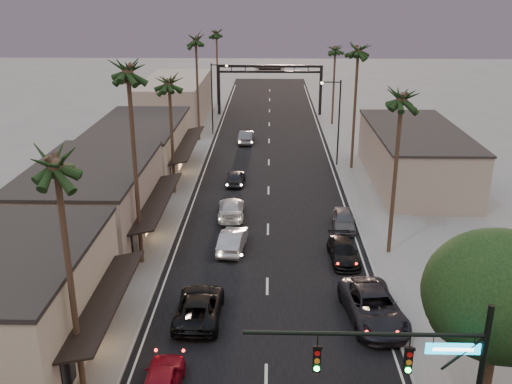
# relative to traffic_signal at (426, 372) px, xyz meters

# --- Properties ---
(ground) EXTENTS (200.00, 200.00, 0.00)m
(ground) POSITION_rel_traffic_signal_xyz_m (-5.69, 36.00, -5.08)
(ground) COLOR slate
(ground) RESTS_ON ground
(road) EXTENTS (14.00, 120.00, 0.02)m
(road) POSITION_rel_traffic_signal_xyz_m (-5.69, 41.00, -5.08)
(road) COLOR black
(road) RESTS_ON ground
(sidewalk_left) EXTENTS (5.00, 92.00, 0.12)m
(sidewalk_left) POSITION_rel_traffic_signal_xyz_m (-15.19, 48.00, -5.02)
(sidewalk_left) COLOR slate
(sidewalk_left) RESTS_ON ground
(sidewalk_right) EXTENTS (5.00, 92.00, 0.12)m
(sidewalk_right) POSITION_rel_traffic_signal_xyz_m (3.81, 48.00, -5.02)
(sidewalk_right) COLOR slate
(sidewalk_right) RESTS_ON ground
(storefront_near) EXTENTS (8.00, 12.00, 5.50)m
(storefront_near) POSITION_rel_traffic_signal_xyz_m (-18.69, 8.00, -2.33)
(storefront_near) COLOR #B5A98A
(storefront_near) RESTS_ON ground
(storefront_mid) EXTENTS (8.00, 14.00, 5.50)m
(storefront_mid) POSITION_rel_traffic_signal_xyz_m (-18.69, 22.00, -2.33)
(storefront_mid) COLOR gray
(storefront_mid) RESTS_ON ground
(storefront_far) EXTENTS (8.00, 16.00, 5.00)m
(storefront_far) POSITION_rel_traffic_signal_xyz_m (-18.69, 38.00, -2.58)
(storefront_far) COLOR #B5A98A
(storefront_far) RESTS_ON ground
(storefront_dist) EXTENTS (8.00, 20.00, 6.00)m
(storefront_dist) POSITION_rel_traffic_signal_xyz_m (-18.69, 61.00, -2.08)
(storefront_dist) COLOR gray
(storefront_dist) RESTS_ON ground
(building_right) EXTENTS (8.00, 18.00, 5.00)m
(building_right) POSITION_rel_traffic_signal_xyz_m (8.31, 36.00, -2.58)
(building_right) COLOR gray
(building_right) RESTS_ON ground
(traffic_signal) EXTENTS (8.51, 0.22, 7.80)m
(traffic_signal) POSITION_rel_traffic_signal_xyz_m (0.00, 0.00, 0.00)
(traffic_signal) COLOR black
(traffic_signal) RESTS_ON ground
(corner_tree) EXTENTS (6.20, 6.20, 8.80)m
(corner_tree) POSITION_rel_traffic_signal_xyz_m (3.79, 3.45, 0.90)
(corner_tree) COLOR #38281C
(corner_tree) RESTS_ON ground
(arch) EXTENTS (15.20, 0.40, 7.27)m
(arch) POSITION_rel_traffic_signal_xyz_m (-5.69, 66.00, 0.45)
(arch) COLOR black
(arch) RESTS_ON ground
(streetlight_right) EXTENTS (2.13, 0.30, 9.00)m
(streetlight_right) POSITION_rel_traffic_signal_xyz_m (1.23, 41.00, 0.25)
(streetlight_right) COLOR black
(streetlight_right) RESTS_ON ground
(streetlight_left) EXTENTS (2.13, 0.30, 9.00)m
(streetlight_left) POSITION_rel_traffic_signal_xyz_m (-12.61, 54.00, 0.25)
(streetlight_left) COLOR black
(streetlight_left) RESTS_ON ground
(palm_la) EXTENTS (3.20, 3.20, 13.20)m
(palm_la) POSITION_rel_traffic_signal_xyz_m (-14.29, 5.00, 6.36)
(palm_la) COLOR #38281C
(palm_la) RESTS_ON ground
(palm_lb) EXTENTS (3.20, 3.20, 15.20)m
(palm_lb) POSITION_rel_traffic_signal_xyz_m (-14.29, 18.00, 8.30)
(palm_lb) COLOR #38281C
(palm_lb) RESTS_ON ground
(palm_lc) EXTENTS (3.20, 3.20, 12.20)m
(palm_lc) POSITION_rel_traffic_signal_xyz_m (-14.29, 32.00, 5.39)
(palm_lc) COLOR #38281C
(palm_lc) RESTS_ON ground
(palm_ld) EXTENTS (3.20, 3.20, 14.20)m
(palm_ld) POSITION_rel_traffic_signal_xyz_m (-14.29, 51.00, 7.33)
(palm_ld) COLOR #38281C
(palm_ld) RESTS_ON ground
(palm_ra) EXTENTS (3.20, 3.20, 13.20)m
(palm_ra) POSITION_rel_traffic_signal_xyz_m (2.91, 20.00, 6.36)
(palm_ra) COLOR #38281C
(palm_ra) RESTS_ON ground
(palm_rb) EXTENTS (3.20, 3.20, 14.20)m
(palm_rb) POSITION_rel_traffic_signal_xyz_m (2.91, 40.00, 7.33)
(palm_rb) COLOR #38281C
(palm_rb) RESTS_ON ground
(palm_rc) EXTENTS (3.20, 3.20, 12.20)m
(palm_rc) POSITION_rel_traffic_signal_xyz_m (2.91, 60.00, 5.39)
(palm_rc) COLOR #38281C
(palm_rc) RESTS_ON ground
(palm_far) EXTENTS (3.20, 3.20, 13.20)m
(palm_far) POSITION_rel_traffic_signal_xyz_m (-13.99, 74.00, 6.36)
(palm_far) COLOR #38281C
(palm_far) RESTS_ON ground
(oncoming_red) EXTENTS (1.79, 4.41, 1.50)m
(oncoming_red) POSITION_rel_traffic_signal_xyz_m (-10.50, 4.69, -4.33)
(oncoming_red) COLOR maroon
(oncoming_red) RESTS_ON ground
(oncoming_pickup) EXTENTS (2.58, 5.49, 1.52)m
(oncoming_pickup) POSITION_rel_traffic_signal_xyz_m (-9.55, 11.25, -4.32)
(oncoming_pickup) COLOR black
(oncoming_pickup) RESTS_ON ground
(oncoming_silver) EXTENTS (2.09, 4.76, 1.52)m
(oncoming_silver) POSITION_rel_traffic_signal_xyz_m (-8.21, 20.28, -4.32)
(oncoming_silver) COLOR gray
(oncoming_silver) RESTS_ON ground
(oncoming_white) EXTENTS (2.23, 5.15, 1.48)m
(oncoming_white) POSITION_rel_traffic_signal_xyz_m (-8.73, 26.52, -4.34)
(oncoming_white) COLOR silver
(oncoming_white) RESTS_ON ground
(oncoming_dgrey) EXTENTS (1.84, 4.14, 1.38)m
(oncoming_dgrey) POSITION_rel_traffic_signal_xyz_m (-8.85, 34.73, -4.39)
(oncoming_dgrey) COLOR black
(oncoming_dgrey) RESTS_ON ground
(oncoming_grey_far) EXTENTS (1.83, 4.67, 1.52)m
(oncoming_grey_far) POSITION_rel_traffic_signal_xyz_m (-8.44, 50.05, -4.32)
(oncoming_grey_far) COLOR #54545A
(oncoming_grey_far) RESTS_ON ground
(curbside_near) EXTENTS (3.62, 6.56, 1.74)m
(curbside_near) POSITION_rel_traffic_signal_xyz_m (0.32, 11.22, -4.21)
(curbside_near) COLOR black
(curbside_near) RESTS_ON ground
(curbside_black) EXTENTS (2.11, 4.70, 1.34)m
(curbside_black) POSITION_rel_traffic_signal_xyz_m (-0.46, 18.78, -4.41)
(curbside_black) COLOR black
(curbside_black) RESTS_ON ground
(curbside_grey) EXTENTS (1.96, 4.35, 1.45)m
(curbside_grey) POSITION_rel_traffic_signal_xyz_m (0.21, 24.28, -4.36)
(curbside_grey) COLOR #48484C
(curbside_grey) RESTS_ON ground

